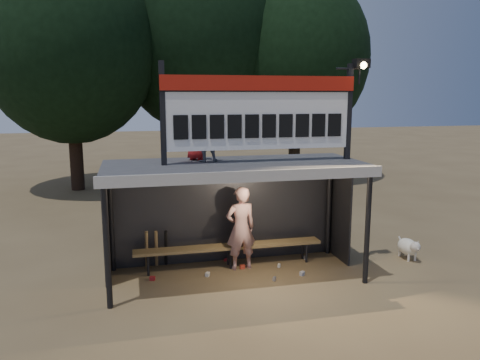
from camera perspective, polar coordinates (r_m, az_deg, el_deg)
The scene contains 13 objects.
ground at distance 9.64m, azimuth -0.63°, elevation -11.65°, with size 80.00×80.00×0.00m, color brown.
player at distance 9.77m, azimuth 0.09°, elevation -5.90°, with size 0.64×0.42×1.76m, color silver.
child_a at distance 9.14m, azimuth -4.25°, elevation 5.30°, with size 0.48×0.37×0.98m, color slate.
child_b at distance 9.39m, azimuth -5.37°, elevation 5.35°, with size 0.47×0.31×0.96m, color #A21919.
dugout_shelter at distance 9.35m, azimuth -0.98°, elevation -0.54°, with size 5.10×2.08×2.32m.
scoreboard_assembly at distance 9.08m, azimuth 2.82°, elevation 8.52°, with size 4.10×0.27×1.99m.
bench at distance 10.00m, azimuth -1.33°, elevation -8.20°, with size 4.00×0.35×0.48m.
tree_left at distance 18.94m, azimuth -20.11°, elevation 15.49°, with size 6.46×6.46×9.27m.
tree_mid at distance 20.60m, azimuth -5.10°, elevation 17.41°, with size 7.22×7.22×10.36m.
tree_right at distance 20.50m, azimuth 6.87°, elevation 14.67°, with size 6.08×6.08×8.72m.
dog at distance 11.15m, azimuth 19.87°, elevation -7.68°, with size 0.36×0.81×0.49m.
bats at distance 10.07m, azimuth -10.16°, elevation -8.23°, with size 0.47×0.32×0.84m.
litter at distance 9.90m, azimuth 1.07°, elevation -10.82°, with size 3.47×1.41×0.08m.
Camera 1 is at (-1.94, -8.73, 3.61)m, focal length 35.00 mm.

